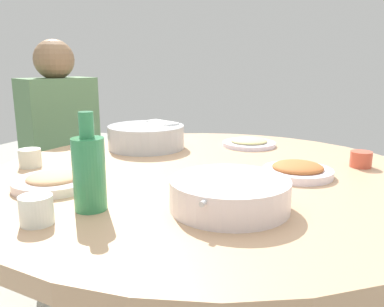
% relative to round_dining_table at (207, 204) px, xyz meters
% --- Properties ---
extents(round_dining_table, '(1.39, 1.39, 0.76)m').
position_rel_round_dining_table_xyz_m(round_dining_table, '(0.00, 0.00, 0.00)').
color(round_dining_table, '#99999E').
rests_on(round_dining_table, ground).
extents(rice_bowl, '(0.30, 0.30, 0.10)m').
position_rel_round_dining_table_xyz_m(rice_bowl, '(-0.24, -0.35, 0.15)').
color(rice_bowl, '#B2B5BA').
rests_on(rice_bowl, round_dining_table).
extents(soup_bowl, '(0.31, 0.28, 0.07)m').
position_rel_round_dining_table_xyz_m(soup_bowl, '(0.28, 0.16, 0.14)').
color(soup_bowl, white).
rests_on(soup_bowl, round_dining_table).
extents(dish_shrimp, '(0.22, 0.22, 0.04)m').
position_rel_round_dining_table_xyz_m(dish_shrimp, '(0.31, -0.34, 0.12)').
color(dish_shrimp, silver).
rests_on(dish_shrimp, round_dining_table).
extents(dish_stirfry, '(0.21, 0.21, 0.04)m').
position_rel_round_dining_table_xyz_m(dish_stirfry, '(-0.07, 0.27, 0.12)').
color(dish_stirfry, white).
rests_on(dish_stirfry, round_dining_table).
extents(dish_noodles, '(0.22, 0.22, 0.03)m').
position_rel_round_dining_table_xyz_m(dish_noodles, '(-0.44, 0.02, 0.12)').
color(dish_noodles, silver).
rests_on(dish_noodles, round_dining_table).
extents(green_bottle, '(0.08, 0.08, 0.23)m').
position_rel_round_dining_table_xyz_m(green_bottle, '(0.41, -0.14, 0.20)').
color(green_bottle, '#348853').
rests_on(green_bottle, round_dining_table).
extents(tea_cup_near, '(0.07, 0.07, 0.05)m').
position_rel_round_dining_table_xyz_m(tea_cup_near, '(-0.26, 0.44, 0.13)').
color(tea_cup_near, '#CB523C').
rests_on(tea_cup_near, round_dining_table).
extents(tea_cup_far, '(0.07, 0.07, 0.06)m').
position_rel_round_dining_table_xyz_m(tea_cup_far, '(0.16, -0.56, 0.14)').
color(tea_cup_far, silver).
rests_on(tea_cup_far, round_dining_table).
extents(tea_cup_side, '(0.07, 0.07, 0.06)m').
position_rel_round_dining_table_xyz_m(tea_cup_side, '(0.52, -0.19, 0.14)').
color(tea_cup_side, white).
rests_on(tea_cup_side, round_dining_table).
extents(stool_for_diner_left, '(0.31, 0.31, 0.44)m').
position_rel_round_dining_table_xyz_m(stool_for_diner_left, '(-0.40, -0.93, -0.43)').
color(stool_for_diner_left, brown).
rests_on(stool_for_diner_left, ground).
extents(diner_left, '(0.43, 0.44, 0.76)m').
position_rel_round_dining_table_xyz_m(diner_left, '(-0.40, -0.93, 0.11)').
color(diner_left, '#2D333D').
rests_on(diner_left, stool_for_diner_left).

